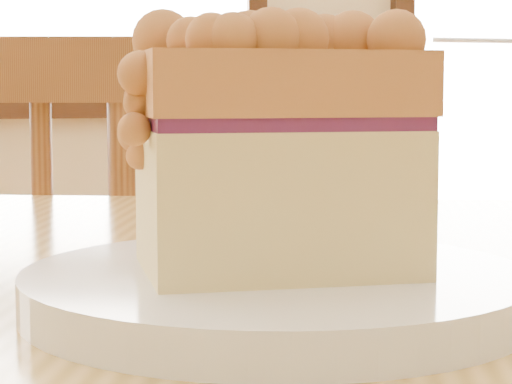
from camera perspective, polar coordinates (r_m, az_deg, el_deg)
entry_door at (r=4.69m, az=13.93°, el=10.14°), size 1.08×0.06×2.29m
plate at (r=0.42m, az=1.18°, el=-5.72°), size 0.21×0.21×0.02m
cake_slice at (r=0.41m, az=1.19°, el=2.57°), size 0.12×0.09×0.11m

